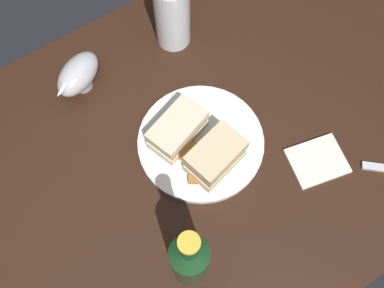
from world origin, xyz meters
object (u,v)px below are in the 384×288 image
at_px(pint_glass, 173,18).
at_px(cider_bottle, 190,259).
at_px(napkin, 317,161).
at_px(gravy_boat, 78,75).
at_px(plate, 202,143).
at_px(sandwich_half_left, 177,130).
at_px(sandwich_half_right, 215,157).

bearing_deg(pint_glass, cider_bottle, 60.45).
height_order(cider_bottle, napkin, cider_bottle).
xyz_separation_m(pint_glass, napkin, (-0.08, 0.42, -0.07)).
height_order(pint_glass, cider_bottle, cider_bottle).
bearing_deg(pint_glass, gravy_boat, -1.32).
bearing_deg(plate, sandwich_half_left, -49.62).
bearing_deg(pint_glass, napkin, 100.23).
bearing_deg(gravy_boat, pint_glass, 178.68).
distance_m(sandwich_half_left, gravy_boat, 0.25).
distance_m(sandwich_half_left, sandwich_half_right, 0.09).
xyz_separation_m(pint_glass, cider_bottle, (0.25, 0.45, 0.03)).
relative_size(plate, gravy_boat, 1.94).
distance_m(gravy_boat, cider_bottle, 0.46).
height_order(sandwich_half_left, napkin, sandwich_half_left).
bearing_deg(sandwich_half_right, gravy_boat, -67.07).
bearing_deg(napkin, plate, -42.96).
height_order(pint_glass, napkin, pint_glass).
xyz_separation_m(gravy_boat, napkin, (-0.31, 0.42, -0.04)).
xyz_separation_m(sandwich_half_left, sandwich_half_right, (-0.03, 0.09, 0.01)).
bearing_deg(plate, gravy_boat, -62.35).
height_order(sandwich_half_right, gravy_boat, sandwich_half_right).
bearing_deg(sandwich_half_right, plate, -95.54).
bearing_deg(sandwich_half_left, napkin, 135.85).
bearing_deg(sandwich_half_right, sandwich_half_left, -72.58).
bearing_deg(cider_bottle, sandwich_half_right, -137.51).
relative_size(sandwich_half_left, napkin, 1.20).
height_order(plate, cider_bottle, cider_bottle).
xyz_separation_m(plate, napkin, (-0.17, 0.16, -0.00)).
height_order(plate, pint_glass, pint_glass).
bearing_deg(napkin, cider_bottle, 4.99).
distance_m(pint_glass, napkin, 0.43).
relative_size(gravy_boat, napkin, 1.22).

